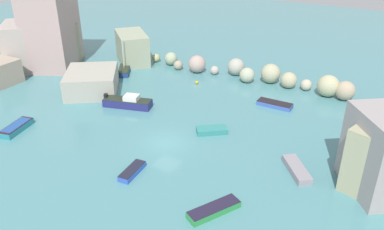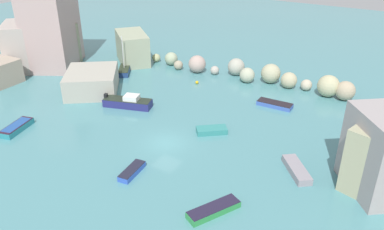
{
  "view_description": "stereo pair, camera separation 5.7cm",
  "coord_description": "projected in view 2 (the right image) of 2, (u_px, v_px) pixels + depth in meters",
  "views": [
    {
      "loc": [
        19.6,
        -27.18,
        20.0
      ],
      "look_at": [
        0.0,
        4.98,
        1.0
      ],
      "focal_mm": 36.13,
      "sensor_mm": 36.0,
      "label": 1
    },
    {
      "loc": [
        19.65,
        -27.15,
        20.0
      ],
      "look_at": [
        0.0,
        4.98,
        1.0
      ],
      "focal_mm": 36.13,
      "sensor_mm": 36.0,
      "label": 2
    }
  ],
  "objects": [
    {
      "name": "moored_boat_5",
      "position": [
        214.0,
        210.0,
        29.43
      ],
      "size": [
        3.05,
        4.41,
        0.58
      ],
      "rotation": [
        0.0,
        0.0,
        1.1
      ],
      "color": "#2E8C43",
      "rests_on": "cove_water"
    },
    {
      "name": "moored_boat_6",
      "position": [
        297.0,
        170.0,
        34.12
      ],
      "size": [
        3.58,
        3.97,
        0.64
      ],
      "rotation": [
        0.0,
        0.0,
        5.4
      ],
      "color": "gray",
      "rests_on": "cove_water"
    },
    {
      "name": "cove_water",
      "position": [
        166.0,
        143.0,
        38.84
      ],
      "size": [
        160.0,
        160.0,
        0.0
      ],
      "primitive_type": "plane",
      "color": "teal",
      "rests_on": "ground"
    },
    {
      "name": "moored_boat_4",
      "position": [
        212.0,
        130.0,
        40.59
      ],
      "size": [
        3.38,
        3.14,
        0.57
      ],
      "rotation": [
        0.0,
        0.0,
        3.83
      ],
      "color": "teal",
      "rests_on": "cove_water"
    },
    {
      "name": "moored_boat_1",
      "position": [
        124.0,
        70.0,
        56.5
      ],
      "size": [
        3.57,
        4.31,
        5.52
      ],
      "rotation": [
        0.0,
        0.0,
        5.3
      ],
      "color": "navy",
      "rests_on": "cove_water"
    },
    {
      "name": "moored_boat_0",
      "position": [
        132.0,
        171.0,
        34.0
      ],
      "size": [
        1.42,
        3.2,
        0.54
      ],
      "rotation": [
        0.0,
        0.0,
        1.7
      ],
      "color": "blue",
      "rests_on": "cove_water"
    },
    {
      "name": "channel_buoy",
      "position": [
        197.0,
        82.0,
        52.79
      ],
      "size": [
        0.44,
        0.44,
        0.44
      ],
      "primitive_type": "sphere",
      "color": "gold",
      "rests_on": "cove_water"
    },
    {
      "name": "moored_boat_7",
      "position": [
        17.0,
        127.0,
        41.01
      ],
      "size": [
        2.43,
        4.23,
        0.69
      ],
      "rotation": [
        0.0,
        0.0,
        1.84
      ],
      "color": "teal",
      "rests_on": "cove_water"
    },
    {
      "name": "moored_boat_3",
      "position": [
        275.0,
        104.0,
        46.35
      ],
      "size": [
        4.2,
        1.56,
        0.55
      ],
      "rotation": [
        0.0,
        0.0,
        3.16
      ],
      "color": "#3C5EB7",
      "rests_on": "cove_water"
    },
    {
      "name": "rock_breakwater",
      "position": [
        250.0,
        72.0,
        53.56
      ],
      "size": [
        33.72,
        4.52,
        2.76
      ],
      "color": "#ADAB88",
      "rests_on": "ground"
    },
    {
      "name": "cliff_headland_left",
      "position": [
        55.0,
        39.0,
        57.27
      ],
      "size": [
        24.64,
        22.73,
        12.87
      ],
      "color": "#B29490",
      "rests_on": "ground"
    },
    {
      "name": "moored_boat_2",
      "position": [
        128.0,
        102.0,
        46.13
      ],
      "size": [
        6.03,
        3.42,
        1.54
      ],
      "rotation": [
        0.0,
        0.0,
        0.31
      ],
      "color": "navy",
      "rests_on": "cove_water"
    }
  ]
}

